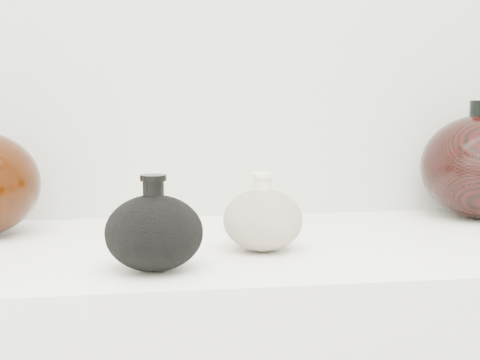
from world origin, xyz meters
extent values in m
cube|color=#B7B9AC|center=(0.00, 1.21, 1.30)|extent=(3.00, 0.02, 2.60)
cube|color=white|center=(0.00, 0.95, 0.89)|extent=(1.20, 0.50, 0.03)
ellipsoid|color=black|center=(-0.13, 0.80, 0.95)|extent=(0.13, 0.13, 0.10)
cylinder|color=black|center=(-0.13, 0.80, 1.00)|extent=(0.03, 0.03, 0.03)
cylinder|color=black|center=(-0.13, 0.80, 1.02)|extent=(0.03, 0.03, 0.01)
ellipsoid|color=beige|center=(0.03, 0.89, 0.94)|extent=(0.15, 0.15, 0.09)
cylinder|color=#EDE5C4|center=(0.03, 0.89, 1.00)|extent=(0.03, 0.03, 0.03)
cylinder|color=#EDE5C4|center=(0.03, 0.89, 1.01)|extent=(0.04, 0.04, 0.01)
camera|label=1|loc=(-0.15, -0.04, 1.11)|focal=50.00mm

